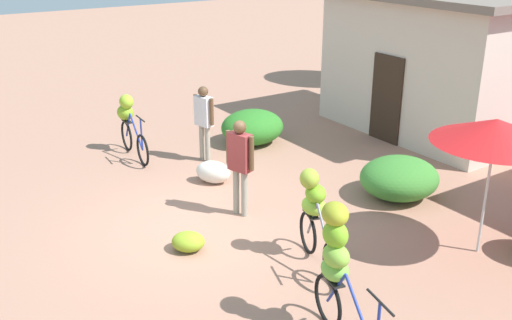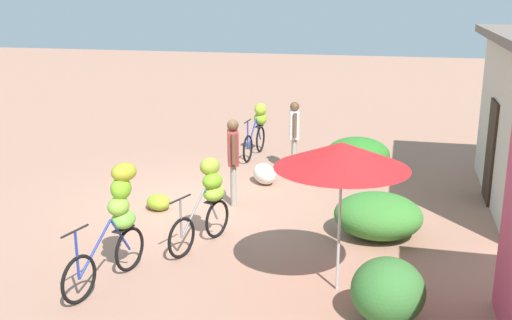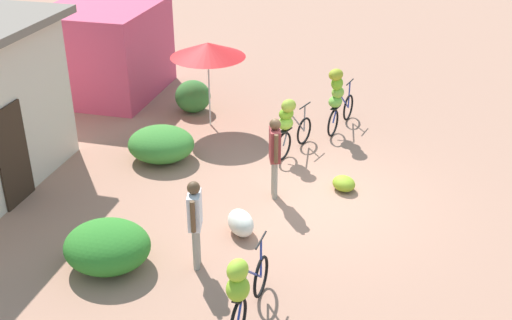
{
  "view_description": "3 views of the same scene",
  "coord_description": "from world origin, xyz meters",
  "px_view_note": "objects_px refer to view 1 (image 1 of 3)",
  "views": [
    {
      "loc": [
        7.72,
        -4.06,
        4.57
      ],
      "look_at": [
        0.42,
        0.74,
        1.16
      ],
      "focal_mm": 41.24,
      "sensor_mm": 36.0,
      "label": 1
    },
    {
      "loc": [
        10.78,
        3.81,
        4.01
      ],
      "look_at": [
        0.17,
        1.25,
        1.0
      ],
      "focal_mm": 42.73,
      "sensor_mm": 36.0,
      "label": 2
    },
    {
      "loc": [
        -10.9,
        -1.68,
        6.48
      ],
      "look_at": [
        0.0,
        1.13,
        0.73
      ],
      "focal_mm": 44.67,
      "sensor_mm": 36.0,
      "label": 3
    }
  ],
  "objects_px": {
    "bicycle_near_pile": "(315,211)",
    "bicycle_center_loaded": "(339,266)",
    "market_umbrella": "(496,131)",
    "banana_pile_on_ground": "(190,242)",
    "person_bystander": "(240,158)",
    "person_vendor": "(204,116)",
    "produce_sack": "(213,172)",
    "building_low": "(431,63)",
    "bicycle_leftmost": "(129,121)"
  },
  "relations": [
    {
      "from": "building_low",
      "to": "produce_sack",
      "type": "distance_m",
      "value": 6.1
    },
    {
      "from": "bicycle_near_pile",
      "to": "bicycle_center_loaded",
      "type": "xyz_separation_m",
      "value": [
        1.51,
        -0.86,
        0.15
      ]
    },
    {
      "from": "bicycle_center_loaded",
      "to": "produce_sack",
      "type": "relative_size",
      "value": 2.47
    },
    {
      "from": "bicycle_near_pile",
      "to": "person_vendor",
      "type": "distance_m",
      "value": 4.53
    },
    {
      "from": "bicycle_leftmost",
      "to": "building_low",
      "type": "bearing_deg",
      "value": 69.87
    },
    {
      "from": "market_umbrella",
      "to": "bicycle_center_loaded",
      "type": "xyz_separation_m",
      "value": [
        0.33,
        -3.12,
        -0.98
      ]
    },
    {
      "from": "bicycle_leftmost",
      "to": "produce_sack",
      "type": "distance_m",
      "value": 2.57
    },
    {
      "from": "bicycle_center_loaded",
      "to": "produce_sack",
      "type": "distance_m",
      "value": 5.02
    },
    {
      "from": "building_low",
      "to": "bicycle_center_loaded",
      "type": "xyz_separation_m",
      "value": [
        4.83,
        -6.97,
        -0.72
      ]
    },
    {
      "from": "person_bystander",
      "to": "market_umbrella",
      "type": "bearing_deg",
      "value": 37.48
    },
    {
      "from": "bicycle_near_pile",
      "to": "banana_pile_on_ground",
      "type": "height_order",
      "value": "bicycle_near_pile"
    },
    {
      "from": "produce_sack",
      "to": "person_bystander",
      "type": "distance_m",
      "value": 1.7
    },
    {
      "from": "market_umbrella",
      "to": "produce_sack",
      "type": "bearing_deg",
      "value": -155.46
    },
    {
      "from": "market_umbrella",
      "to": "banana_pile_on_ground",
      "type": "xyz_separation_m",
      "value": [
        -2.45,
        -3.66,
        -1.8
      ]
    },
    {
      "from": "building_low",
      "to": "person_vendor",
      "type": "relative_size",
      "value": 3.25
    },
    {
      "from": "bicycle_center_loaded",
      "to": "produce_sack",
      "type": "bearing_deg",
      "value": 167.83
    },
    {
      "from": "produce_sack",
      "to": "person_vendor",
      "type": "relative_size",
      "value": 0.43
    },
    {
      "from": "building_low",
      "to": "banana_pile_on_ground",
      "type": "xyz_separation_m",
      "value": [
        2.06,
        -7.52,
        -1.54
      ]
    },
    {
      "from": "bicycle_center_loaded",
      "to": "person_vendor",
      "type": "bearing_deg",
      "value": 166.04
    },
    {
      "from": "market_umbrella",
      "to": "bicycle_leftmost",
      "type": "distance_m",
      "value": 7.57
    },
    {
      "from": "person_vendor",
      "to": "bicycle_center_loaded",
      "type": "bearing_deg",
      "value": -13.96
    },
    {
      "from": "market_umbrella",
      "to": "banana_pile_on_ground",
      "type": "distance_m",
      "value": 4.76
    },
    {
      "from": "bicycle_near_pile",
      "to": "bicycle_center_loaded",
      "type": "bearing_deg",
      "value": -29.72
    },
    {
      "from": "person_bystander",
      "to": "bicycle_near_pile",
      "type": "bearing_deg",
      "value": 3.18
    },
    {
      "from": "person_vendor",
      "to": "person_bystander",
      "type": "height_order",
      "value": "person_bystander"
    },
    {
      "from": "building_low",
      "to": "market_umbrella",
      "type": "xyz_separation_m",
      "value": [
        4.51,
        -3.86,
        0.26
      ]
    },
    {
      "from": "market_umbrella",
      "to": "person_bystander",
      "type": "xyz_separation_m",
      "value": [
        -3.07,
        -2.36,
        -0.9
      ]
    },
    {
      "from": "bicycle_near_pile",
      "to": "person_vendor",
      "type": "bearing_deg",
      "value": 172.06
    },
    {
      "from": "bicycle_center_loaded",
      "to": "person_bystander",
      "type": "xyz_separation_m",
      "value": [
        -3.4,
        0.76,
        0.08
      ]
    },
    {
      "from": "building_low",
      "to": "produce_sack",
      "type": "relative_size",
      "value": 7.52
    },
    {
      "from": "building_low",
      "to": "banana_pile_on_ground",
      "type": "bearing_deg",
      "value": -74.71
    },
    {
      "from": "market_umbrella",
      "to": "produce_sack",
      "type": "relative_size",
      "value": 3.03
    },
    {
      "from": "bicycle_near_pile",
      "to": "banana_pile_on_ground",
      "type": "distance_m",
      "value": 2.01
    },
    {
      "from": "banana_pile_on_ground",
      "to": "person_vendor",
      "type": "xyz_separation_m",
      "value": [
        -3.22,
        2.03,
        0.85
      ]
    },
    {
      "from": "bicycle_leftmost",
      "to": "bicycle_center_loaded",
      "type": "distance_m",
      "value": 7.28
    },
    {
      "from": "bicycle_center_loaded",
      "to": "produce_sack",
      "type": "height_order",
      "value": "bicycle_center_loaded"
    },
    {
      "from": "bicycle_leftmost",
      "to": "person_vendor",
      "type": "height_order",
      "value": "person_vendor"
    },
    {
      "from": "person_vendor",
      "to": "banana_pile_on_ground",
      "type": "bearing_deg",
      "value": -32.32
    },
    {
      "from": "banana_pile_on_ground",
      "to": "produce_sack",
      "type": "xyz_separation_m",
      "value": [
        -2.08,
        1.59,
        0.08
      ]
    },
    {
      "from": "building_low",
      "to": "produce_sack",
      "type": "height_order",
      "value": "building_low"
    },
    {
      "from": "building_low",
      "to": "person_vendor",
      "type": "xyz_separation_m",
      "value": [
        -1.16,
        -5.48,
        -0.69
      ]
    },
    {
      "from": "bicycle_center_loaded",
      "to": "person_vendor",
      "type": "xyz_separation_m",
      "value": [
        -5.99,
        1.49,
        0.03
      ]
    },
    {
      "from": "banana_pile_on_ground",
      "to": "person_bystander",
      "type": "bearing_deg",
      "value": 115.48
    },
    {
      "from": "building_low",
      "to": "bicycle_center_loaded",
      "type": "bearing_deg",
      "value": -55.28
    },
    {
      "from": "banana_pile_on_ground",
      "to": "person_bystander",
      "type": "distance_m",
      "value": 1.7
    },
    {
      "from": "bicycle_leftmost",
      "to": "banana_pile_on_ground",
      "type": "bearing_deg",
      "value": -11.09
    },
    {
      "from": "market_umbrella",
      "to": "bicycle_center_loaded",
      "type": "bearing_deg",
      "value": -84.01
    },
    {
      "from": "market_umbrella",
      "to": "banana_pile_on_ground",
      "type": "height_order",
      "value": "market_umbrella"
    },
    {
      "from": "market_umbrella",
      "to": "person_vendor",
      "type": "bearing_deg",
      "value": -163.98
    },
    {
      "from": "building_low",
      "to": "banana_pile_on_ground",
      "type": "relative_size",
      "value": 7.83
    }
  ]
}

